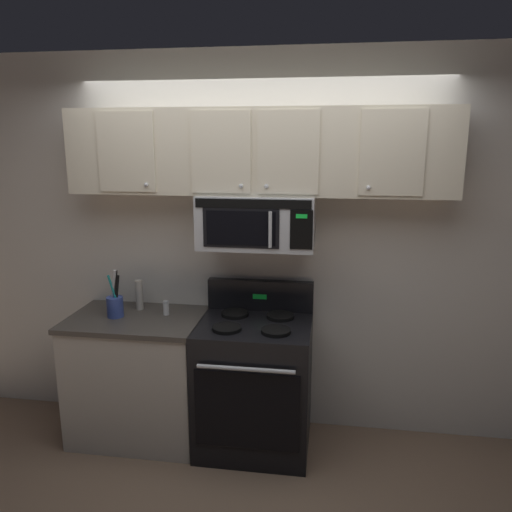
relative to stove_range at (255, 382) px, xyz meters
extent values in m
plane|color=#7A604C|center=(0.00, -0.42, -0.47)|extent=(8.00, 8.00, 0.00)
cube|color=silver|center=(0.00, 0.37, 0.88)|extent=(5.20, 0.10, 2.70)
cube|color=black|center=(0.00, 0.00, -0.02)|extent=(0.76, 0.64, 0.90)
cube|color=black|center=(0.00, -0.33, -0.03)|extent=(0.67, 0.01, 0.52)
cylinder|color=#B7BABF|center=(0.00, -0.36, 0.27)|extent=(0.61, 0.03, 0.03)
cube|color=black|center=(0.00, 0.28, 0.54)|extent=(0.76, 0.07, 0.22)
cube|color=#19D83F|center=(0.00, 0.24, 0.54)|extent=(0.10, 0.00, 0.04)
cylinder|color=black|center=(-0.16, -0.14, 0.44)|extent=(0.19, 0.19, 0.02)
cylinder|color=black|center=(0.16, -0.14, 0.44)|extent=(0.19, 0.19, 0.02)
cylinder|color=black|center=(-0.16, 0.14, 0.44)|extent=(0.19, 0.19, 0.02)
cylinder|color=black|center=(0.16, 0.14, 0.44)|extent=(0.19, 0.19, 0.02)
cube|color=#B7BABF|center=(0.00, 0.12, 1.11)|extent=(0.76, 0.39, 0.35)
cube|color=black|center=(0.00, -0.08, 1.25)|extent=(0.73, 0.01, 0.06)
cube|color=black|center=(-0.07, -0.08, 1.09)|extent=(0.49, 0.01, 0.25)
cube|color=black|center=(-0.08, -0.08, 1.09)|extent=(0.44, 0.01, 0.22)
cube|color=black|center=(0.30, -0.08, 1.09)|extent=(0.14, 0.01, 0.25)
cube|color=#19D83F|center=(0.30, -0.08, 1.18)|extent=(0.07, 0.00, 0.03)
cylinder|color=#B7BABF|center=(0.11, -0.10, 1.09)|extent=(0.02, 0.02, 0.23)
cube|color=beige|center=(0.00, 0.15, 1.56)|extent=(2.50, 0.33, 0.55)
cube|color=beige|center=(-0.83, -0.02, 1.56)|extent=(0.38, 0.01, 0.51)
sphere|color=#B7BABF|center=(-0.70, -0.03, 1.35)|extent=(0.03, 0.03, 0.03)
cube|color=beige|center=(-0.21, -0.02, 1.56)|extent=(0.38, 0.01, 0.51)
sphere|color=#B7BABF|center=(-0.08, -0.03, 1.35)|extent=(0.03, 0.03, 0.03)
cube|color=beige|center=(0.21, -0.02, 1.56)|extent=(0.38, 0.01, 0.51)
sphere|color=#B7BABF|center=(0.08, -0.03, 1.35)|extent=(0.03, 0.03, 0.03)
cube|color=beige|center=(0.83, -0.02, 1.56)|extent=(0.38, 0.01, 0.51)
sphere|color=#B7BABF|center=(0.70, -0.03, 1.35)|extent=(0.03, 0.03, 0.03)
cube|color=#BCB7AD|center=(-0.84, 0.01, -0.04)|extent=(0.90, 0.62, 0.86)
cube|color=#423D38|center=(-0.84, 0.01, 0.41)|extent=(0.93, 0.65, 0.03)
cylinder|color=#384C9E|center=(-0.98, -0.01, 0.50)|extent=(0.11, 0.11, 0.14)
cylinder|color=black|center=(-0.96, -0.01, 0.62)|extent=(0.04, 0.04, 0.22)
cylinder|color=black|center=(-0.96, -0.02, 0.64)|extent=(0.04, 0.02, 0.26)
cylinder|color=teal|center=(-0.98, -0.02, 0.62)|extent=(0.07, 0.02, 0.23)
cylinder|color=#BCBCC1|center=(-0.98, -0.01, 0.64)|extent=(0.08, 0.05, 0.27)
cylinder|color=white|center=(-0.64, 0.08, 0.47)|extent=(0.04, 0.04, 0.08)
cylinder|color=#B7BABF|center=(-0.64, 0.08, 0.52)|extent=(0.04, 0.04, 0.02)
cylinder|color=#B7B2A8|center=(-0.87, 0.16, 0.54)|extent=(0.05, 0.05, 0.22)
camera|label=1|loc=(0.48, -3.11, 1.63)|focal=34.91mm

